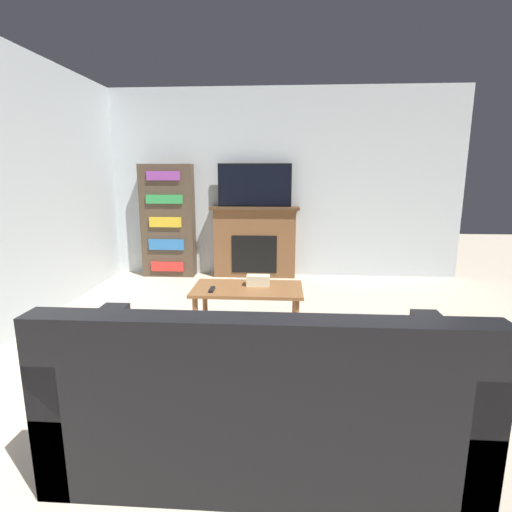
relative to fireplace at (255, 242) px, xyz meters
The scene contains 9 objects.
wall_back 0.86m from the fireplace, 38.85° to the left, with size 5.57×0.06×2.70m.
wall_side 3.19m from the fireplace, 133.85° to the right, with size 0.06×5.68×2.70m.
fireplace is the anchor object (origin of this frame).
tv 0.82m from the fireplace, 90.00° to the right, with size 1.05×0.03×0.61m.
couch 3.87m from the fireplace, 85.49° to the right, with size 2.10×0.88×0.92m.
coffee_table 2.18m from the fireplace, 87.85° to the right, with size 1.03×0.57×0.46m.
tissue_box 2.10m from the fireplace, 85.06° to the right, with size 0.22×0.12×0.10m.
remote_control 2.30m from the fireplace, 95.89° to the right, with size 0.04×0.15×0.02m.
bookshelf 1.31m from the fireplace, behind, with size 0.76×0.29×1.64m.
Camera 1 is at (0.22, -1.21, 1.53)m, focal length 28.00 mm.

